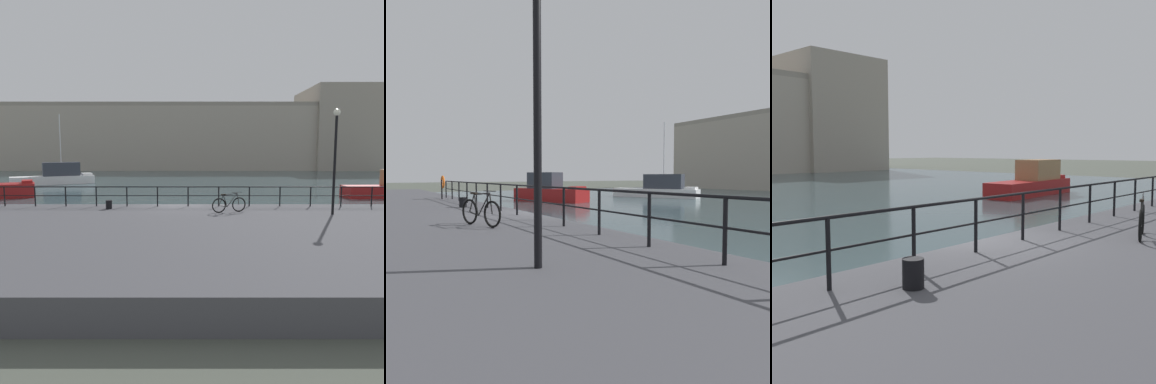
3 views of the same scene
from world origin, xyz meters
TOP-DOWN VIEW (x-y plane):
  - ground_plane at (0.00, 0.00)m, footprint 240.00×240.00m
  - moored_cabin_cruiser at (17.55, 9.88)m, footprint 7.72×2.46m
  - quay_railing at (1.38, -0.75)m, footprint 24.75×0.07m
  - parked_bicycle at (2.57, -2.65)m, footprint 1.70×0.60m
  - mooring_bollard at (-3.52, -1.59)m, footprint 0.32×0.32m

SIDE VIEW (x-z plane):
  - ground_plane at x=0.00m, z-range 0.00..0.00m
  - moored_cabin_cruiser at x=17.55m, z-range -0.28..1.99m
  - mooring_bollard at x=-3.52m, z-range 0.91..1.35m
  - parked_bicycle at x=2.57m, z-range 0.81..1.79m
  - quay_railing at x=1.38m, z-range 1.11..2.19m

